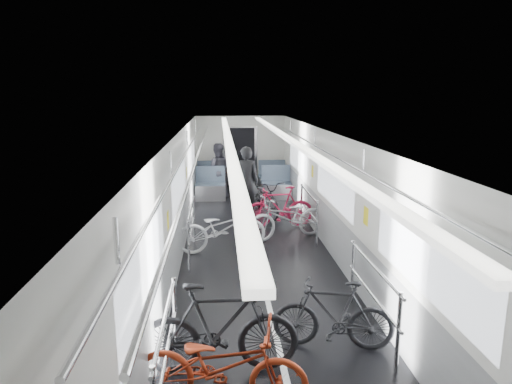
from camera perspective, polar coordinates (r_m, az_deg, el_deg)
car_shell at (r=10.46m, az=-0.63°, el=1.10°), size 3.02×14.01×2.41m
bike_left_near at (r=4.94m, az=-4.37°, el=-20.80°), size 1.86×0.95×0.93m
bike_left_mid at (r=5.42m, az=-4.63°, el=-16.59°), size 1.83×0.54×1.10m
bike_left_far at (r=9.27m, az=-4.26°, el=-4.55°), size 1.91×1.01×0.96m
bike_right_near at (r=5.97m, az=9.65°, el=-14.86°), size 1.57×0.73×0.91m
bike_right_mid at (r=10.04m, az=3.96°, el=-3.18°), size 1.96×1.24×0.97m
bike_right_far at (r=10.85m, az=2.95°, el=-1.91°), size 1.70×0.63×1.00m
bike_aisle at (r=11.93m, az=1.13°, el=-0.68°), size 1.12×1.92×0.95m
person_standing at (r=11.90m, az=-1.25°, el=1.40°), size 0.71×0.52×1.82m
person_seated at (r=14.11m, az=-4.83°, el=2.76°), size 0.81×0.64×1.65m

